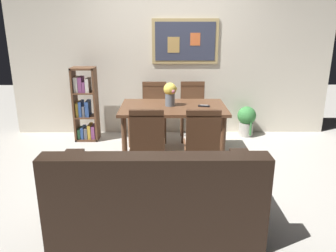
# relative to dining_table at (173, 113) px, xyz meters

# --- Properties ---
(ground_plane) EXTENTS (12.00, 12.00, 0.00)m
(ground_plane) POSITION_rel_dining_table_xyz_m (-0.01, -0.48, -0.63)
(ground_plane) COLOR #B7B2A8
(wall_back_with_painting) EXTENTS (5.20, 0.14, 2.60)m
(wall_back_with_painting) POSITION_rel_dining_table_xyz_m (-0.01, 1.12, 0.67)
(wall_back_with_painting) COLOR beige
(wall_back_with_painting) RESTS_ON ground_plane
(dining_table) EXTENTS (1.42, 0.89, 0.73)m
(dining_table) POSITION_rel_dining_table_xyz_m (0.00, 0.00, 0.00)
(dining_table) COLOR brown
(dining_table) RESTS_ON ground_plane
(dining_chair_near_right) EXTENTS (0.40, 0.41, 0.91)m
(dining_chair_near_right) POSITION_rel_dining_table_xyz_m (0.31, -0.79, -0.10)
(dining_chair_near_right) COLOR brown
(dining_chair_near_right) RESTS_ON ground_plane
(dining_chair_far_right) EXTENTS (0.40, 0.41, 0.91)m
(dining_chair_far_right) POSITION_rel_dining_table_xyz_m (0.33, 0.78, -0.10)
(dining_chair_far_right) COLOR brown
(dining_chair_far_right) RESTS_ON ground_plane
(dining_chair_near_left) EXTENTS (0.40, 0.41, 0.91)m
(dining_chair_near_left) POSITION_rel_dining_table_xyz_m (-0.31, -0.78, -0.10)
(dining_chair_near_left) COLOR brown
(dining_chair_near_left) RESTS_ON ground_plane
(dining_chair_far_left) EXTENTS (0.40, 0.41, 0.91)m
(dining_chair_far_left) POSITION_rel_dining_table_xyz_m (-0.28, 0.76, -0.10)
(dining_chair_far_left) COLOR brown
(dining_chair_far_left) RESTS_ON ground_plane
(leather_couch) EXTENTS (1.80, 0.84, 0.84)m
(leather_couch) POSITION_rel_dining_table_xyz_m (-0.19, -1.75, -0.32)
(leather_couch) COLOR black
(leather_couch) RESTS_ON ground_plane
(bookshelf) EXTENTS (0.36, 0.28, 1.16)m
(bookshelf) POSITION_rel_dining_table_xyz_m (-1.37, 0.72, -0.09)
(bookshelf) COLOR brown
(bookshelf) RESTS_ON ground_plane
(potted_ivy) EXTENTS (0.30, 0.30, 0.50)m
(potted_ivy) POSITION_rel_dining_table_xyz_m (1.23, 0.89, -0.36)
(potted_ivy) COLOR #B2ADA3
(potted_ivy) RESTS_ON ground_plane
(flower_vase) EXTENTS (0.18, 0.19, 0.32)m
(flower_vase) POSITION_rel_dining_table_xyz_m (-0.04, 0.03, 0.28)
(flower_vase) COLOR slate
(flower_vase) RESTS_ON dining_table
(tv_remote) EXTENTS (0.16, 0.07, 0.02)m
(tv_remote) POSITION_rel_dining_table_xyz_m (0.41, -0.03, 0.11)
(tv_remote) COLOR black
(tv_remote) RESTS_ON dining_table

